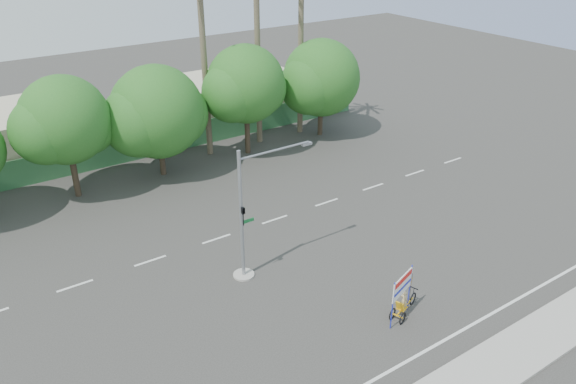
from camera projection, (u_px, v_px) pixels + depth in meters
ground at (329, 298)px, 27.35m from camera, size 120.00×120.00×0.00m
fence at (156, 143)px, 42.77m from camera, size 38.00×0.08×2.00m
building_left at (1, 140)px, 40.63m from camera, size 12.00×8.00×4.00m
building_right at (221, 100)px, 49.73m from camera, size 14.00×8.00×3.60m
tree_left at (64, 123)px, 34.82m from camera, size 6.66×5.60×8.07m
tree_center at (156, 115)px, 38.09m from camera, size 7.62×6.40×7.85m
tree_right at (245, 87)px, 41.24m from camera, size 6.90×5.80×8.36m
tree_far_right at (321, 80)px, 45.01m from camera, size 7.38×6.20×7.94m
palm_tall at (257, 8)px, 41.00m from camera, size 3.73×3.79×17.45m
palm_mid at (301, 18)px, 43.49m from camera, size 3.73×3.79×15.45m
palm_short at (203, 37)px, 39.48m from camera, size 3.73×3.79×14.45m
traffic_signal at (247, 225)px, 27.87m from camera, size 4.72×1.10×7.00m
trike_billboard at (403, 298)px, 25.73m from camera, size 2.48×1.09×2.55m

